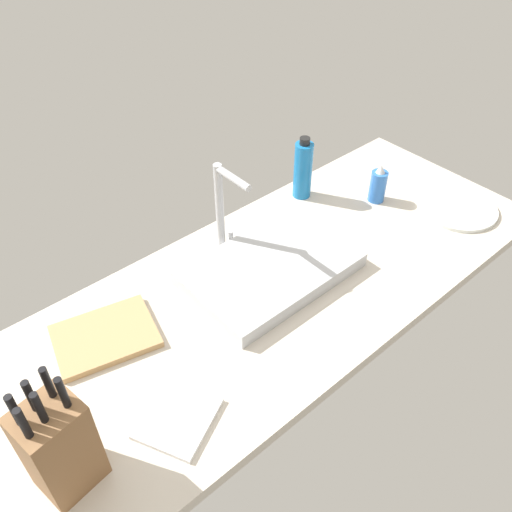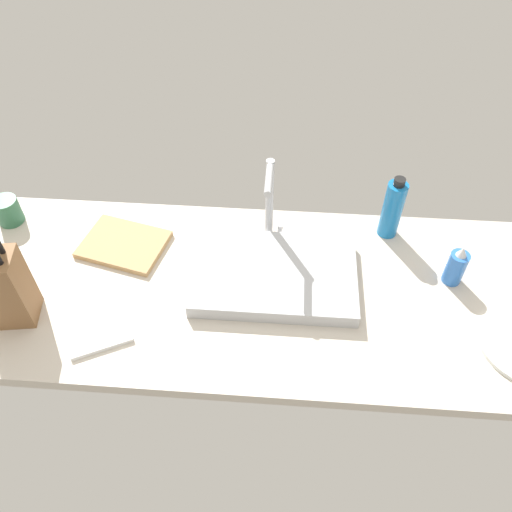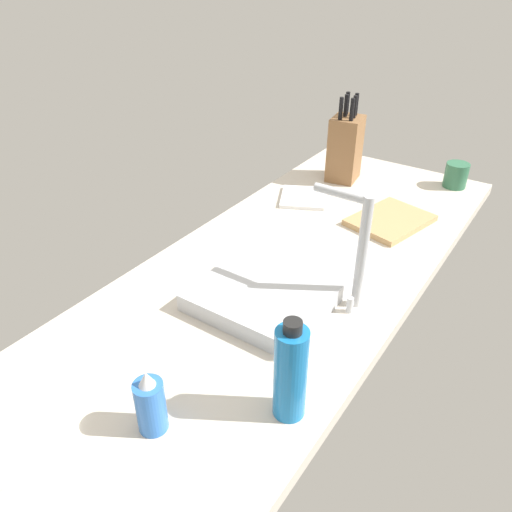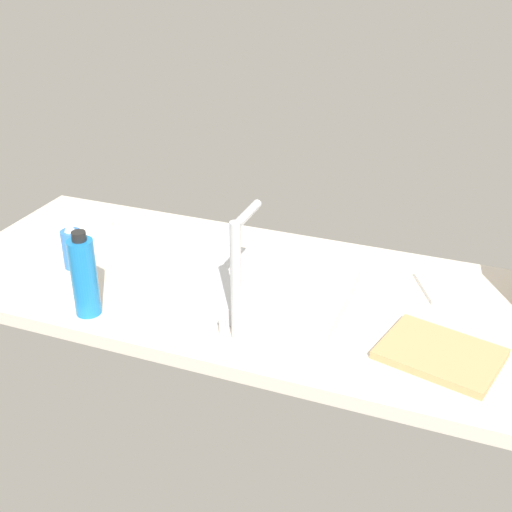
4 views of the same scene
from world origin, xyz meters
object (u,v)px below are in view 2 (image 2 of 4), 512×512
dish_towel (98,328)px  coffee_mug (8,211)px  faucet (270,197)px  knife_block (3,287)px  sink_basin (275,275)px  water_bottle (392,209)px  cutting_board (124,244)px  soap_bottle (456,267)px

dish_towel → coffee_mug: (-38.89, 38.89, 3.68)cm
faucet → knife_block: 74.62cm
faucet → coffee_mug: faucet is taller
sink_basin → faucet: faucet is taller
water_bottle → sink_basin: bearing=-147.2°
knife_block → water_bottle: knife_block is taller
cutting_board → coffee_mug: 39.45cm
cutting_board → coffee_mug: coffee_mug is taller
coffee_mug → water_bottle: bearing=1.7°
dish_towel → coffee_mug: bearing=135.0°
faucet → soap_bottle: bearing=-14.0°
sink_basin → dish_towel: bearing=-155.8°
water_bottle → cutting_board: bearing=-171.5°
sink_basin → cutting_board: (-46.31, 9.79, -1.30)cm
cutting_board → dish_towel: 30.42cm
cutting_board → coffee_mug: (-38.38, 8.48, 3.38)cm
soap_bottle → dish_towel: 99.36cm
sink_basin → cutting_board: bearing=168.1°
soap_bottle → water_bottle: 24.87cm
cutting_board → knife_block: bearing=-129.6°
faucet → sink_basin: bearing=-81.1°
sink_basin → soap_bottle: soap_bottle is taller
knife_block → sink_basin: bearing=5.2°
knife_block → cutting_board: knife_block is taller
sink_basin → coffee_mug: bearing=167.8°
soap_bottle → coffee_mug: soap_bottle is taller
faucet → water_bottle: (36.47, 4.91, -6.70)cm
faucet → coffee_mug: bearing=179.0°
soap_bottle → coffee_mug: 135.87cm
sink_basin → faucet: (-2.64, 16.90, 14.40)cm
knife_block → soap_bottle: knife_block is taller
faucet → cutting_board: size_ratio=1.17×
coffee_mug → knife_block: bearing=-65.9°
knife_block → coffee_mug: size_ratio=3.50×
sink_basin → cutting_board: 47.35cm
faucet → cutting_board: 46.95cm
cutting_board → faucet: bearing=9.2°
cutting_board → soap_bottle: bearing=-3.6°
soap_bottle → water_bottle: size_ratio=0.63×
soap_bottle → dish_towel: soap_bottle is taller
sink_basin → coffee_mug: size_ratio=5.36×
coffee_mug → sink_basin: bearing=-12.2°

